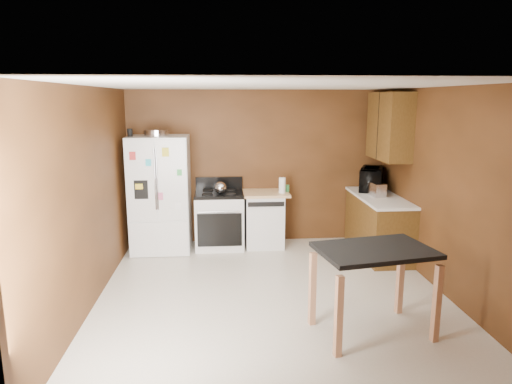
{
  "coord_description": "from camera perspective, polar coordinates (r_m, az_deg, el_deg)",
  "views": [
    {
      "loc": [
        -0.6,
        -5.16,
        2.36
      ],
      "look_at": [
        -0.14,
        0.85,
        1.12
      ],
      "focal_mm": 32.0,
      "sensor_mm": 36.0,
      "label": 1
    }
  ],
  "objects": [
    {
      "name": "island",
      "position": [
        4.74,
        14.55,
        -8.52
      ],
      "size": [
        1.22,
        0.93,
        0.91
      ],
      "color": "black",
      "rests_on": "ground"
    },
    {
      "name": "kettle",
      "position": [
        7.12,
        -4.46,
        0.53
      ],
      "size": [
        0.19,
        0.19,
        0.19
      ],
      "primitive_type": "sphere",
      "color": "silver",
      "rests_on": "gas_range"
    },
    {
      "name": "microwave",
      "position": [
        7.59,
        14.23,
        1.46
      ],
      "size": [
        0.62,
        0.72,
        0.33
      ],
      "primitive_type": "imported",
      "rotation": [
        0.0,
        0.0,
        1.15
      ],
      "color": "black",
      "rests_on": "right_cabinets"
    },
    {
      "name": "green_canister",
      "position": [
        7.35,
        3.81,
        0.48
      ],
      "size": [
        0.12,
        0.12,
        0.11
      ],
      "primitive_type": "cylinder",
      "rotation": [
        0.0,
        0.0,
        0.24
      ],
      "color": "#3B9B50",
      "rests_on": "dishwasher"
    },
    {
      "name": "wall_front",
      "position": [
        3.17,
        6.85,
        -8.9
      ],
      "size": [
        4.2,
        0.0,
        4.2
      ],
      "primitive_type": "plane",
      "rotation": [
        -1.57,
        0.0,
        0.0
      ],
      "color": "#593217",
      "rests_on": "ground"
    },
    {
      "name": "dishwasher",
      "position": [
        7.39,
        1.02,
        -3.32
      ],
      "size": [
        0.78,
        0.63,
        0.89
      ],
      "color": "white",
      "rests_on": "ground"
    },
    {
      "name": "wall_right",
      "position": [
        5.93,
        22.77,
        -0.07
      ],
      "size": [
        0.0,
        4.5,
        4.5
      ],
      "primitive_type": "plane",
      "rotation": [
        1.57,
        0.0,
        -1.57
      ],
      "color": "#593217",
      "rests_on": "ground"
    },
    {
      "name": "paper_towel",
      "position": [
        7.2,
        3.29,
        0.83
      ],
      "size": [
        0.13,
        0.13,
        0.25
      ],
      "primitive_type": "cylinder",
      "rotation": [
        0.0,
        0.0,
        -0.25
      ],
      "color": "white",
      "rests_on": "dishwasher"
    },
    {
      "name": "pen_cup",
      "position": [
        7.12,
        -15.49,
        7.17
      ],
      "size": [
        0.08,
        0.08,
        0.12
      ],
      "primitive_type": "cylinder",
      "color": "black",
      "rests_on": "refrigerator"
    },
    {
      "name": "gas_range",
      "position": [
        7.34,
        -4.58,
        -3.4
      ],
      "size": [
        0.76,
        0.68,
        1.1
      ],
      "color": "white",
      "rests_on": "ground"
    },
    {
      "name": "wall_left",
      "position": [
        5.49,
        -20.17,
        -0.75
      ],
      "size": [
        0.0,
        4.5,
        4.5
      ],
      "primitive_type": "plane",
      "rotation": [
        1.57,
        0.0,
        1.57
      ],
      "color": "#593217",
      "rests_on": "ground"
    },
    {
      "name": "roasting_pan",
      "position": [
        7.11,
        -12.34,
        7.24
      ],
      "size": [
        0.39,
        0.39,
        0.1
      ],
      "primitive_type": "cylinder",
      "color": "silver",
      "rests_on": "refrigerator"
    },
    {
      "name": "toaster",
      "position": [
        7.16,
        14.94,
        0.28
      ],
      "size": [
        0.2,
        0.29,
        0.2
      ],
      "primitive_type": "cube",
      "rotation": [
        0.0,
        0.0,
        0.13
      ],
      "color": "silver",
      "rests_on": "right_cabinets"
    },
    {
      "name": "wall_back",
      "position": [
        7.52,
        0.22,
        3.14
      ],
      "size": [
        4.2,
        0.0,
        4.2
      ],
      "primitive_type": "plane",
      "rotation": [
        1.57,
        0.0,
        0.0
      ],
      "color": "#593217",
      "rests_on": "ground"
    },
    {
      "name": "right_cabinets",
      "position": [
        7.22,
        15.42,
        -0.39
      ],
      "size": [
        0.63,
        1.58,
        2.45
      ],
      "color": "brown",
      "rests_on": "ground"
    },
    {
      "name": "ceiling",
      "position": [
        5.2,
        2.28,
        13.17
      ],
      "size": [
        4.5,
        4.5,
        0.0
      ],
      "primitive_type": "plane",
      "rotation": [
        3.14,
        0.0,
        0.0
      ],
      "color": "white",
      "rests_on": "ground"
    },
    {
      "name": "floor",
      "position": [
        5.71,
        2.07,
        -12.8
      ],
      "size": [
        4.5,
        4.5,
        0.0
      ],
      "primitive_type": "plane",
      "color": "beige",
      "rests_on": "ground"
    },
    {
      "name": "refrigerator",
      "position": [
        7.24,
        -11.86,
        -0.25
      ],
      "size": [
        0.9,
        0.8,
        1.8
      ],
      "color": "white",
      "rests_on": "ground"
    }
  ]
}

